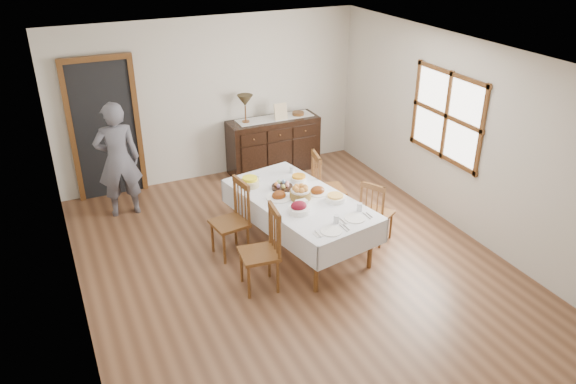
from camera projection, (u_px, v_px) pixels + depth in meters
name	position (u px, v px, depth m)	size (l,w,h in m)	color
ground	(291.00, 262.00, 7.12)	(6.00, 6.00, 0.00)	brown
room_shell	(266.00, 132.00, 6.68)	(5.02, 6.02, 2.65)	white
dining_table	(299.00, 204.00, 7.17)	(1.46, 2.28, 0.73)	silver
chair_left_near	(263.00, 249.00, 6.44)	(0.47, 0.47, 1.02)	brown
chair_left_far	(233.00, 218.00, 7.10)	(0.47, 0.47, 1.01)	brown
chair_right_near	(375.00, 211.00, 7.38)	(0.51, 0.51, 0.90)	brown
chair_right_far	(325.00, 186.00, 7.92)	(0.50, 0.50, 1.02)	brown
sideboard	(273.00, 145.00, 9.48)	(1.53, 0.56, 0.92)	black
person	(117.00, 156.00, 7.89)	(0.57, 0.36, 1.82)	#575762
bread_basket	(300.00, 193.00, 7.08)	(0.27, 0.27, 0.18)	brown
egg_basket	(282.00, 187.00, 7.35)	(0.28, 0.28, 0.10)	black
ham_platter_a	(279.00, 196.00, 7.11)	(0.33, 0.33, 0.11)	white
ham_platter_b	(317.00, 191.00, 7.24)	(0.27, 0.27, 0.11)	white
beet_bowl	(299.00, 208.00, 6.75)	(0.26, 0.26, 0.15)	white
carrot_bowl	(299.00, 179.00, 7.54)	(0.21, 0.21, 0.09)	white
pineapple_bowl	(250.00, 182.00, 7.41)	(0.25, 0.25, 0.13)	#CCBE8C
casserole_dish	(335.00, 198.00, 7.05)	(0.26, 0.26, 0.08)	white
butter_dish	(302.00, 203.00, 6.93)	(0.15, 0.11, 0.07)	white
setting_left	(333.00, 227.00, 6.42)	(0.44, 0.31, 0.10)	white
setting_right	(356.00, 215.00, 6.69)	(0.44, 0.31, 0.10)	white
glass_far_a	(258.00, 178.00, 7.54)	(0.07, 0.07, 0.10)	silver
glass_far_b	(292.00, 170.00, 7.80)	(0.07, 0.07, 0.09)	silver
runner	(275.00, 118.00, 9.32)	(1.30, 0.35, 0.01)	silver
table_lamp	(245.00, 101.00, 8.97)	(0.26, 0.26, 0.46)	brown
picture_frame	(281.00, 112.00, 9.18)	(0.22, 0.08, 0.28)	beige
deco_bowl	(298.00, 114.00, 9.44)	(0.20, 0.20, 0.06)	brown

